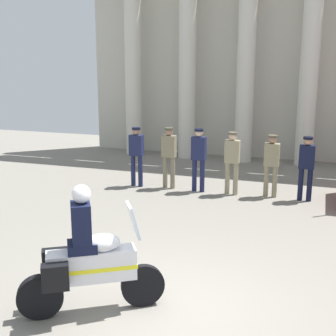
# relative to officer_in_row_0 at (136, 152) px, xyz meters

# --- Properties ---
(ground_plane) EXTENTS (28.00, 28.00, 0.00)m
(ground_plane) POSITION_rel_officer_in_row_0_xyz_m (2.86, -6.11, -1.00)
(ground_plane) COLOR gray
(colonnade_backdrop) EXTENTS (14.11, 1.46, 7.66)m
(colonnade_backdrop) POSITION_rel_officer_in_row_0_xyz_m (3.33, 4.86, 3.05)
(colonnade_backdrop) COLOR beige
(colonnade_backdrop) RESTS_ON ground_plane
(officer_in_row_0) EXTENTS (0.38, 0.24, 1.69)m
(officer_in_row_0) POSITION_rel_officer_in_row_0_xyz_m (0.00, 0.00, 0.00)
(officer_in_row_0) COLOR #191E42
(officer_in_row_0) RESTS_ON ground_plane
(officer_in_row_1) EXTENTS (0.38, 0.24, 1.71)m
(officer_in_row_1) POSITION_rel_officer_in_row_0_xyz_m (0.93, 0.10, 0.01)
(officer_in_row_1) COLOR #7A7056
(officer_in_row_1) RESTS_ON ground_plane
(officer_in_row_2) EXTENTS (0.38, 0.24, 1.73)m
(officer_in_row_2) POSITION_rel_officer_in_row_0_xyz_m (1.80, 0.02, 0.02)
(officer_in_row_2) COLOR #191E42
(officer_in_row_2) RESTS_ON ground_plane
(officer_in_row_3) EXTENTS (0.38, 0.24, 1.69)m
(officer_in_row_3) POSITION_rel_officer_in_row_0_xyz_m (2.71, 0.03, -0.00)
(officer_in_row_3) COLOR gray
(officer_in_row_3) RESTS_ON ground_plane
(officer_in_row_4) EXTENTS (0.38, 0.24, 1.64)m
(officer_in_row_4) POSITION_rel_officer_in_row_0_xyz_m (3.72, 0.13, -0.03)
(officer_in_row_4) COLOR #847A5B
(officer_in_row_4) RESTS_ON ground_plane
(officer_in_row_5) EXTENTS (0.38, 0.24, 1.66)m
(officer_in_row_5) POSITION_rel_officer_in_row_0_xyz_m (4.60, 0.05, -0.02)
(officer_in_row_5) COLOR black
(officer_in_row_5) RESTS_ON ground_plane
(motorcycle_with_rider) EXTENTS (1.84, 1.25, 1.90)m
(motorcycle_with_rider) POSITION_rel_officer_in_row_0_xyz_m (1.91, -6.52, -0.21)
(motorcycle_with_rider) COLOR black
(motorcycle_with_rider) RESTS_ON ground_plane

